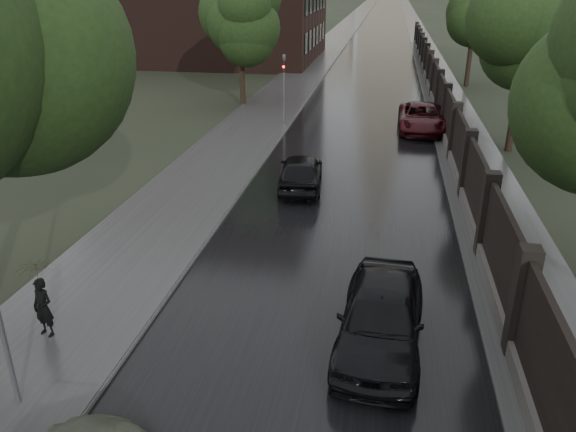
# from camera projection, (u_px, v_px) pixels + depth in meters

# --- Properties ---
(road) EXTENTS (8.00, 420.00, 0.02)m
(road) POSITION_uv_depth(u_px,v_px,m) (388.00, 3.00, 181.09)
(road) COLOR black
(road) RESTS_ON ground
(sidewalk_left) EXTENTS (4.00, 420.00, 0.16)m
(sidewalk_left) POSITION_uv_depth(u_px,v_px,m) (370.00, 3.00, 182.01)
(sidewalk_left) COLOR #2D2D2D
(sidewalk_left) RESTS_ON ground
(verge_right) EXTENTS (3.00, 420.00, 0.08)m
(verge_right) POSITION_uv_depth(u_px,v_px,m) (406.00, 3.00, 180.21)
(verge_right) COLOR #2D2D2D
(verge_right) RESTS_ON ground
(fence_right) EXTENTS (0.45, 75.72, 2.70)m
(fence_right) POSITION_uv_depth(u_px,v_px,m) (436.00, 91.00, 36.85)
(fence_right) COLOR #383533
(fence_right) RESTS_ON ground
(tree_left_far) EXTENTS (4.25, 4.25, 7.39)m
(tree_left_far) POSITION_uv_depth(u_px,v_px,m) (240.00, 23.00, 35.36)
(tree_left_far) COLOR black
(tree_left_far) RESTS_ON ground
(tree_right_b) EXTENTS (4.08, 4.08, 7.01)m
(tree_right_b) POSITION_uv_depth(u_px,v_px,m) (525.00, 47.00, 25.78)
(tree_right_b) COLOR black
(tree_right_b) RESTS_ON ground
(tree_right_c) EXTENTS (4.08, 4.08, 7.01)m
(tree_right_c) POSITION_uv_depth(u_px,v_px,m) (474.00, 20.00, 42.08)
(tree_right_c) COLOR black
(tree_right_c) RESTS_ON ground
(traffic_light) EXTENTS (0.16, 0.32, 4.00)m
(traffic_light) POSITION_uv_depth(u_px,v_px,m) (284.00, 84.00, 31.36)
(traffic_light) COLOR #59595E
(traffic_light) RESTS_ON ground
(hatchback_left) EXTENTS (2.06, 4.32, 1.42)m
(hatchback_left) POSITION_uv_depth(u_px,v_px,m) (301.00, 171.00, 22.55)
(hatchback_left) COLOR black
(hatchback_left) RESTS_ON ground
(car_right_near) EXTENTS (2.16, 4.78, 1.59)m
(car_right_near) POSITION_uv_depth(u_px,v_px,m) (381.00, 317.00, 12.75)
(car_right_near) COLOR black
(car_right_near) RESTS_ON ground
(car_right_far) EXTENTS (2.50, 5.36, 1.48)m
(car_right_far) POSITION_uv_depth(u_px,v_px,m) (422.00, 118.00, 30.97)
(car_right_far) COLOR black
(car_right_far) RESTS_ON ground
(pedestrian_umbrella) EXTENTS (1.04, 1.06, 2.28)m
(pedestrian_umbrella) POSITION_uv_depth(u_px,v_px,m) (37.00, 278.00, 12.63)
(pedestrian_umbrella) COLOR black
(pedestrian_umbrella) RESTS_ON sidewalk_left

